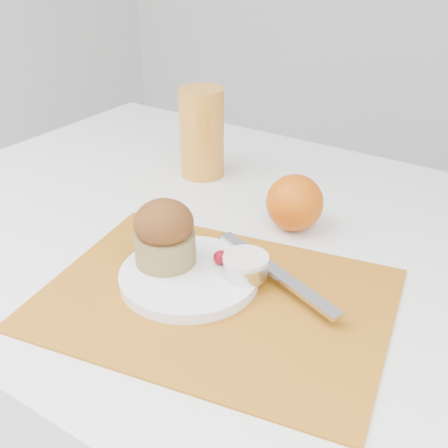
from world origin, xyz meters
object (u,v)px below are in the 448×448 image
Objects in this scene: table at (247,416)px; orange at (295,203)px; muffin at (164,233)px; plate at (189,276)px; juice_glass at (202,133)px.

table is 14.09× the size of orange.
orange is (0.04, 0.06, 0.42)m from table.
muffin is at bearing -112.60° from orange.
muffin is at bearing 176.45° from plate.
juice_glass reaches higher than orange.
juice_glass reaches higher than table.
table is 13.78× the size of muffin.
orange reaches higher than table.
table is at bearing -36.50° from juice_glass.
plate is at bearing -3.55° from muffin.
juice_glass is at bearing 159.45° from orange.
juice_glass is (-0.23, 0.09, 0.04)m from orange.
plate is (-0.01, -0.15, 0.39)m from table.
table is 0.46m from muffin.
table is 0.51m from juice_glass.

